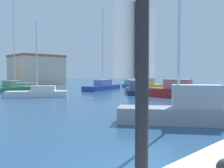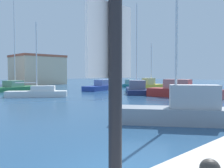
{
  "view_description": "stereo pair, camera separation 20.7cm",
  "coord_description": "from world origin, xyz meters",
  "px_view_note": "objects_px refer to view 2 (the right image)",
  "views": [
    {
      "loc": [
        -4.47,
        -3.58,
        2.47
      ],
      "look_at": [
        17.58,
        19.46,
        1.13
      ],
      "focal_mm": 39.01,
      "sensor_mm": 36.0,
      "label": 1
    },
    {
      "loc": [
        -4.32,
        -3.72,
        2.47
      ],
      "look_at": [
        17.58,
        19.46,
        1.13
      ],
      "focal_mm": 39.01,
      "sensor_mm": 36.0,
      "label": 2
    }
  ],
  "objects_px": {
    "sailboat_blue_mid_harbor": "(103,86)",
    "sailboat_teal_distant_north": "(130,84)",
    "sailboat_grey_far_right": "(180,110)",
    "sailboat_yellow_inner_mooring": "(150,85)",
    "sailboat_green_near_pier": "(15,87)",
    "sailboat_white_behind_lamppost": "(38,92)",
    "sailboat_navy_distant_east": "(137,88)",
    "motorboat_red_center_channel": "(182,91)"
  },
  "relations": [
    {
      "from": "sailboat_navy_distant_east",
      "to": "sailboat_white_behind_lamppost",
      "type": "xyz_separation_m",
      "value": [
        -11.62,
        3.81,
        -0.13
      ]
    },
    {
      "from": "sailboat_navy_distant_east",
      "to": "sailboat_green_near_pier",
      "type": "height_order",
      "value": "sailboat_green_near_pier"
    },
    {
      "from": "sailboat_teal_distant_north",
      "to": "sailboat_white_behind_lamppost",
      "type": "bearing_deg",
      "value": -161.78
    },
    {
      "from": "sailboat_navy_distant_east",
      "to": "motorboat_red_center_channel",
      "type": "distance_m",
      "value": 7.05
    },
    {
      "from": "sailboat_navy_distant_east",
      "to": "sailboat_green_near_pier",
      "type": "xyz_separation_m",
      "value": [
        -9.53,
        15.38,
        -0.09
      ]
    },
    {
      "from": "sailboat_blue_mid_harbor",
      "to": "sailboat_grey_far_right",
      "type": "distance_m",
      "value": 25.95
    },
    {
      "from": "sailboat_teal_distant_north",
      "to": "sailboat_yellow_inner_mooring",
      "type": "bearing_deg",
      "value": -110.62
    },
    {
      "from": "sailboat_white_behind_lamppost",
      "to": "sailboat_blue_mid_harbor",
      "type": "bearing_deg",
      "value": 17.2
    },
    {
      "from": "sailboat_grey_far_right",
      "to": "sailboat_white_behind_lamppost",
      "type": "relative_size",
      "value": 1.04
    },
    {
      "from": "sailboat_teal_distant_north",
      "to": "sailboat_white_behind_lamppost",
      "type": "relative_size",
      "value": 1.01
    },
    {
      "from": "sailboat_blue_mid_harbor",
      "to": "sailboat_teal_distant_north",
      "type": "relative_size",
      "value": 1.54
    },
    {
      "from": "sailboat_blue_mid_harbor",
      "to": "sailboat_grey_far_right",
      "type": "relative_size",
      "value": 1.5
    },
    {
      "from": "sailboat_grey_far_right",
      "to": "sailboat_green_near_pier",
      "type": "distance_m",
      "value": 29.68
    },
    {
      "from": "sailboat_white_behind_lamppost",
      "to": "sailboat_green_near_pier",
      "type": "bearing_deg",
      "value": 79.74
    },
    {
      "from": "sailboat_blue_mid_harbor",
      "to": "sailboat_yellow_inner_mooring",
      "type": "height_order",
      "value": "sailboat_blue_mid_harbor"
    },
    {
      "from": "sailboat_teal_distant_north",
      "to": "sailboat_grey_far_right",
      "type": "bearing_deg",
      "value": -133.52
    },
    {
      "from": "sailboat_green_near_pier",
      "to": "sailboat_teal_distant_north",
      "type": "distance_m",
      "value": 21.01
    },
    {
      "from": "sailboat_navy_distant_east",
      "to": "sailboat_teal_distant_north",
      "type": "xyz_separation_m",
      "value": [
        11.07,
        11.27,
        -0.07
      ]
    },
    {
      "from": "sailboat_green_near_pier",
      "to": "motorboat_red_center_channel",
      "type": "relative_size",
      "value": 1.75
    },
    {
      "from": "sailboat_grey_far_right",
      "to": "sailboat_teal_distant_north",
      "type": "relative_size",
      "value": 1.03
    },
    {
      "from": "sailboat_navy_distant_east",
      "to": "sailboat_blue_mid_harbor",
      "type": "distance_m",
      "value": 7.79
    },
    {
      "from": "sailboat_navy_distant_east",
      "to": "motorboat_red_center_channel",
      "type": "height_order",
      "value": "sailboat_navy_distant_east"
    },
    {
      "from": "sailboat_grey_far_right",
      "to": "sailboat_yellow_inner_mooring",
      "type": "height_order",
      "value": "sailboat_grey_far_right"
    },
    {
      "from": "sailboat_yellow_inner_mooring",
      "to": "sailboat_green_near_pier",
      "type": "bearing_deg",
      "value": 148.34
    },
    {
      "from": "sailboat_blue_mid_harbor",
      "to": "sailboat_grey_far_right",
      "type": "bearing_deg",
      "value": -122.77
    },
    {
      "from": "sailboat_grey_far_right",
      "to": "sailboat_navy_distant_east",
      "type": "bearing_deg",
      "value": 47.28
    },
    {
      "from": "sailboat_green_near_pier",
      "to": "sailboat_blue_mid_harbor",
      "type": "bearing_deg",
      "value": -35.96
    },
    {
      "from": "sailboat_navy_distant_east",
      "to": "sailboat_blue_mid_harbor",
      "type": "bearing_deg",
      "value": 82.44
    },
    {
      "from": "motorboat_red_center_channel",
      "to": "sailboat_teal_distant_north",
      "type": "height_order",
      "value": "sailboat_teal_distant_north"
    },
    {
      "from": "sailboat_grey_far_right",
      "to": "sailboat_teal_distant_north",
      "type": "xyz_separation_m",
      "value": [
        24.1,
        25.38,
        -0.14
      ]
    },
    {
      "from": "sailboat_navy_distant_east",
      "to": "sailboat_yellow_inner_mooring",
      "type": "relative_size",
      "value": 1.53
    },
    {
      "from": "sailboat_white_behind_lamppost",
      "to": "sailboat_navy_distant_east",
      "type": "bearing_deg",
      "value": -18.13
    },
    {
      "from": "sailboat_blue_mid_harbor",
      "to": "sailboat_green_near_pier",
      "type": "relative_size",
      "value": 0.9
    },
    {
      "from": "motorboat_red_center_channel",
      "to": "sailboat_white_behind_lamppost",
      "type": "distance_m",
      "value": 15.28
    },
    {
      "from": "sailboat_blue_mid_harbor",
      "to": "sailboat_green_near_pier",
      "type": "bearing_deg",
      "value": 144.04
    },
    {
      "from": "sailboat_white_behind_lamppost",
      "to": "sailboat_yellow_inner_mooring",
      "type": "height_order",
      "value": "sailboat_white_behind_lamppost"
    },
    {
      "from": "sailboat_navy_distant_east",
      "to": "sailboat_grey_far_right",
      "type": "height_order",
      "value": "sailboat_navy_distant_east"
    },
    {
      "from": "sailboat_green_near_pier",
      "to": "sailboat_yellow_inner_mooring",
      "type": "distance_m",
      "value": 21.12
    },
    {
      "from": "sailboat_navy_distant_east",
      "to": "sailboat_blue_mid_harbor",
      "type": "xyz_separation_m",
      "value": [
        1.03,
        7.72,
        -0.01
      ]
    },
    {
      "from": "sailboat_blue_mid_harbor",
      "to": "sailboat_navy_distant_east",
      "type": "bearing_deg",
      "value": -97.56
    },
    {
      "from": "sailboat_grey_far_right",
      "to": "sailboat_teal_distant_north",
      "type": "bearing_deg",
      "value": 46.48
    },
    {
      "from": "sailboat_blue_mid_harbor",
      "to": "sailboat_grey_far_right",
      "type": "xyz_separation_m",
      "value": [
        -14.05,
        -21.82,
        0.08
      ]
    }
  ]
}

